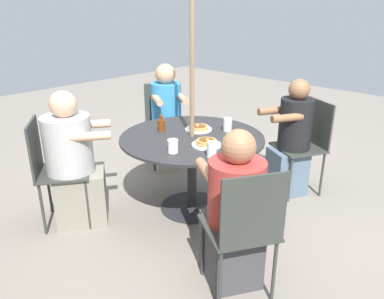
{
  "coord_description": "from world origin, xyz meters",
  "views": [
    {
      "loc": [
        -2.14,
        2.25,
        1.81
      ],
      "look_at": [
        0.0,
        0.0,
        0.59
      ],
      "focal_mm": 35.0,
      "sensor_mm": 36.0,
      "label": 1
    }
  ],
  "objects": [
    {
      "name": "ground_plane",
      "position": [
        0.0,
        0.0,
        0.0
      ],
      "size": [
        12.0,
        12.0,
        0.0
      ],
      "primitive_type": "plane",
      "color": "gray"
    },
    {
      "name": "patio_table",
      "position": [
        0.0,
        0.0,
        0.58
      ],
      "size": [
        1.27,
        1.27,
        0.72
      ],
      "color": "#28282B",
      "rests_on": "ground"
    },
    {
      "name": "umbrella_pole",
      "position": [
        0.0,
        0.0,
        1.13
      ],
      "size": [
        0.04,
        0.04,
        2.26
      ],
      "primitive_type": "cylinder",
      "color": "#846B4C",
      "rests_on": "ground"
    },
    {
      "name": "patio_chair_north",
      "position": [
        -0.57,
        -1.05,
        0.54
      ],
      "size": [
        0.57,
        0.57,
        0.93
      ],
      "rotation": [
        0.0,
        0.0,
        -0.49
      ],
      "color": "#333833",
      "rests_on": "ground"
    },
    {
      "name": "diner_north",
      "position": [
        -0.48,
        -0.9,
        0.54
      ],
      "size": [
        0.49,
        0.55,
        1.16
      ],
      "rotation": [
        0.0,
        0.0,
        -0.49
      ],
      "color": "slate",
      "rests_on": "ground"
    },
    {
      "name": "patio_chair_east",
      "position": [
        1.03,
        -0.6,
        0.54
      ],
      "size": [
        0.58,
        0.58,
        0.93
      ],
      "rotation": [
        0.0,
        0.0,
        1.04
      ],
      "color": "#333833",
      "rests_on": "ground"
    },
    {
      "name": "diner_east",
      "position": [
        0.88,
        -0.51,
        0.55
      ],
      "size": [
        0.57,
        0.52,
        1.2
      ],
      "rotation": [
        0.0,
        0.0,
        1.04
      ],
      "color": "beige",
      "rests_on": "ground"
    },
    {
      "name": "patio_chair_south",
      "position": [
        0.68,
        0.98,
        0.54
      ],
      "size": [
        0.59,
        0.59,
        0.93
      ],
      "rotation": [
        0.0,
        0.0,
        -3.75
      ],
      "color": "#333833",
      "rests_on": "ground"
    },
    {
      "name": "diner_south",
      "position": [
        0.58,
        0.84,
        0.52
      ],
      "size": [
        0.6,
        0.63,
        1.17
      ],
      "rotation": [
        0.0,
        0.0,
        -3.75
      ],
      "color": "gray",
      "rests_on": "ground"
    },
    {
      "name": "patio_chair_west",
      "position": [
        -1.03,
        0.61,
        0.54
      ],
      "size": [
        0.58,
        0.58,
        0.93
      ],
      "rotation": [
        0.0,
        0.0,
        -2.11
      ],
      "color": "#333833",
      "rests_on": "ground"
    },
    {
      "name": "diner_west",
      "position": [
        -0.88,
        0.52,
        0.5
      ],
      "size": [
        0.57,
        0.54,
        1.11
      ],
      "rotation": [
        0.0,
        0.0,
        -2.11
      ],
      "color": "#3D3D42",
      "rests_on": "ground"
    },
    {
      "name": "pancake_plate_a",
      "position": [
        -0.38,
        -0.15,
        0.74
      ],
      "size": [
        0.25,
        0.25,
        0.07
      ],
      "color": "white",
      "rests_on": "patio_table"
    },
    {
      "name": "pancake_plate_b",
      "position": [
        0.07,
        -0.17,
        0.73
      ],
      "size": [
        0.25,
        0.25,
        0.05
      ],
      "color": "white",
      "rests_on": "patio_table"
    },
    {
      "name": "pancake_plate_c",
      "position": [
        -0.25,
        0.09,
        0.74
      ],
      "size": [
        0.25,
        0.25,
        0.06
      ],
      "color": "white",
      "rests_on": "patio_table"
    },
    {
      "name": "syrup_bottle",
      "position": [
        0.3,
        0.09,
        0.78
      ],
      "size": [
        0.09,
        0.07,
        0.15
      ],
      "color": "#602D0F",
      "rests_on": "patio_table"
    },
    {
      "name": "coffee_cup",
      "position": [
        -0.16,
        0.38,
        0.77
      ],
      "size": [
        0.08,
        0.08,
        0.11
      ],
      "color": "white",
      "rests_on": "patio_table"
    },
    {
      "name": "drinking_glass_a",
      "position": [
        -0.44,
        0.24,
        0.78
      ],
      "size": [
        0.08,
        0.08,
        0.12
      ],
      "primitive_type": "cylinder",
      "color": "silver",
      "rests_on": "patio_table"
    },
    {
      "name": "drinking_glass_b",
      "position": [
        -0.13,
        -0.33,
        0.78
      ],
      "size": [
        0.08,
        0.08,
        0.12
      ],
      "primitive_type": "cylinder",
      "color": "silver",
      "rests_on": "patio_table"
    }
  ]
}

